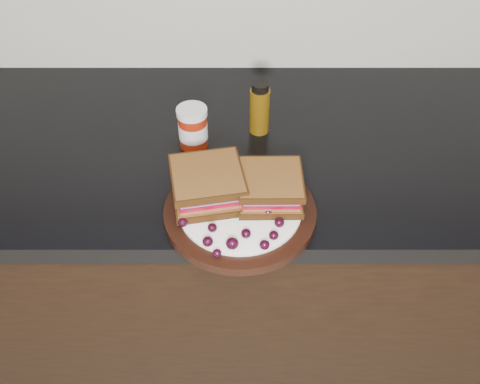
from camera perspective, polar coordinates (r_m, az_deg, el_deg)
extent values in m
cube|color=black|center=(1.49, 1.85, -8.86)|extent=(3.96, 0.58, 0.86)
cube|color=black|center=(1.16, 2.34, 4.63)|extent=(3.98, 0.60, 0.04)
cylinder|color=black|center=(0.98, 0.00, -2.14)|extent=(0.28, 0.28, 0.02)
ellipsoid|color=black|center=(0.94, -6.12, -3.22)|extent=(0.02, 0.02, 0.02)
ellipsoid|color=black|center=(0.93, -2.97, -3.83)|extent=(0.02, 0.02, 0.02)
ellipsoid|color=black|center=(0.90, -3.46, -5.29)|extent=(0.02, 0.02, 0.02)
ellipsoid|color=black|center=(0.89, -2.47, -6.53)|extent=(0.02, 0.02, 0.01)
ellipsoid|color=black|center=(0.90, -0.84, -5.51)|extent=(0.02, 0.02, 0.02)
ellipsoid|color=black|center=(0.92, 0.65, -4.45)|extent=(0.02, 0.02, 0.02)
ellipsoid|color=black|center=(0.90, 2.63, -5.65)|extent=(0.02, 0.02, 0.02)
ellipsoid|color=black|center=(0.91, 3.61, -4.64)|extent=(0.02, 0.02, 0.02)
ellipsoid|color=black|center=(0.93, 4.22, -3.28)|extent=(0.02, 0.02, 0.02)
ellipsoid|color=black|center=(0.95, 3.05, -2.14)|extent=(0.02, 0.02, 0.02)
ellipsoid|color=black|center=(0.97, 4.95, -1.30)|extent=(0.02, 0.02, 0.02)
ellipsoid|color=black|center=(0.98, 3.92, -0.69)|extent=(0.02, 0.02, 0.02)
ellipsoid|color=black|center=(0.99, 4.21, 0.02)|extent=(0.02, 0.02, 0.02)
ellipsoid|color=black|center=(1.01, -3.66, 1.12)|extent=(0.02, 0.02, 0.02)
ellipsoid|color=black|center=(1.00, -4.59, 0.29)|extent=(0.01, 0.01, 0.01)
ellipsoid|color=black|center=(0.97, -3.43, -0.82)|extent=(0.02, 0.02, 0.02)
ellipsoid|color=black|center=(0.96, -4.82, -2.08)|extent=(0.02, 0.02, 0.01)
ellipsoid|color=black|center=(1.00, -2.74, 0.73)|extent=(0.02, 0.02, 0.02)
ellipsoid|color=black|center=(0.98, -4.77, -0.31)|extent=(0.02, 0.02, 0.02)
ellipsoid|color=black|center=(0.97, -4.57, -0.98)|extent=(0.02, 0.02, 0.02)
cylinder|color=maroon|center=(1.12, -5.04, 6.87)|extent=(0.07, 0.07, 0.09)
cylinder|color=#533808|center=(1.15, 2.10, 8.97)|extent=(0.06, 0.06, 0.12)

